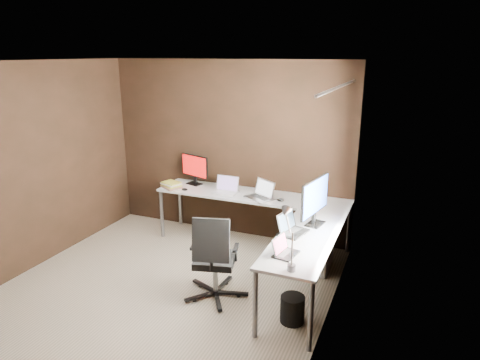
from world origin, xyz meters
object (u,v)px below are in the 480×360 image
object	(u,v)px
laptop_black_small	(284,250)
desk_lamp	(287,230)
laptop_silver	(261,194)
office_chair	(215,273)
laptop_white	(226,189)
book_stack	(171,185)
laptop_black_big	(291,228)
wastebasket	(292,309)
monitor_left	(195,168)
drawer_pedestal	(314,245)
monitor_right	(315,199)

from	to	relation	value
laptop_black_small	desk_lamp	distance (m)	0.39
laptop_silver	office_chair	bearing A→B (deg)	-61.40
office_chair	laptop_white	bearing A→B (deg)	94.29
book_stack	laptop_silver	bearing A→B (deg)	2.47
laptop_black_small	laptop_white	bearing A→B (deg)	50.21
book_stack	laptop_black_small	bearing A→B (deg)	-34.08
laptop_black_big	wastebasket	bearing A→B (deg)	-146.31
book_stack	laptop_black_big	bearing A→B (deg)	-23.83
monitor_left	desk_lamp	size ratio (longest dim) A/B	0.85
laptop_black_small	office_chair	bearing A→B (deg)	90.30
drawer_pedestal	book_stack	size ratio (longest dim) A/B	1.76
book_stack	laptop_white	bearing A→B (deg)	7.36
desk_lamp	laptop_black_small	bearing A→B (deg)	105.57
laptop_white	wastebasket	bearing A→B (deg)	-46.88
laptop_white	laptop_silver	world-z (taller)	laptop_silver
desk_lamp	wastebasket	distance (m)	0.98
book_stack	office_chair	world-z (taller)	office_chair
desk_lamp	laptop_silver	bearing A→B (deg)	109.60
laptop_black_small	wastebasket	distance (m)	0.64
laptop_white	laptop_black_small	xyz separation A→B (m)	(1.29, -1.52, -0.01)
laptop_black_small	office_chair	world-z (taller)	office_chair
monitor_left	office_chair	bearing A→B (deg)	-38.20
laptop_white	book_stack	distance (m)	0.81
laptop_silver	laptop_black_small	world-z (taller)	laptop_silver
laptop_black_big	desk_lamp	distance (m)	0.82
laptop_silver	desk_lamp	bearing A→B (deg)	-32.71
laptop_black_big	laptop_silver	bearing A→B (deg)	49.14
book_stack	desk_lamp	xyz separation A→B (m)	(2.18, -1.63, 0.31)
laptop_silver	desk_lamp	world-z (taller)	desk_lamp
laptop_silver	wastebasket	distance (m)	1.80
laptop_black_big	laptop_black_small	size ratio (longest dim) A/B	1.32
drawer_pedestal	book_stack	world-z (taller)	book_stack
laptop_black_small	monitor_right	bearing A→B (deg)	3.57
laptop_black_big	book_stack	xyz separation A→B (m)	(-2.01, 0.89, -0.01)
drawer_pedestal	monitor_right	bearing A→B (deg)	-80.15
wastebasket	drawer_pedestal	bearing A→B (deg)	93.36
drawer_pedestal	desk_lamp	bearing A→B (deg)	-87.65
laptop_silver	laptop_black_small	bearing A→B (deg)	-32.13
drawer_pedestal	laptop_white	bearing A→B (deg)	167.07
laptop_silver	book_stack	xyz separation A→B (m)	(-1.34, -0.06, -0.01)
drawer_pedestal	laptop_silver	bearing A→B (deg)	161.99
laptop_black_small	office_chair	size ratio (longest dim) A/B	0.30
drawer_pedestal	laptop_black_big	world-z (taller)	laptop_black_big
desk_lamp	wastebasket	world-z (taller)	desk_lamp
drawer_pedestal	laptop_black_small	xyz separation A→B (m)	(-0.03, -1.22, 0.47)
laptop_white	laptop_black_big	distance (m)	1.56
monitor_left	drawer_pedestal	bearing A→B (deg)	3.34
laptop_silver	wastebasket	bearing A→B (deg)	-28.68
monitor_left	laptop_white	bearing A→B (deg)	0.07
laptop_black_small	book_stack	bearing A→B (deg)	65.90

